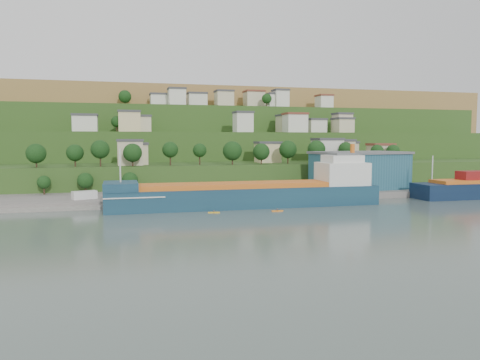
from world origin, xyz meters
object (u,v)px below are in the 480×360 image
object	(u,v)px
warehouse	(359,170)
caravan	(84,196)
cargo_ship_near	(254,195)
kayak_orange	(277,210)

from	to	relation	value
warehouse	caravan	bearing A→B (deg)	176.44
cargo_ship_near	warehouse	size ratio (longest dim) A/B	2.32
cargo_ship_near	kayak_orange	bearing A→B (deg)	-72.60
kayak_orange	caravan	bearing A→B (deg)	157.04
cargo_ship_near	kayak_orange	size ratio (longest dim) A/B	24.82
caravan	cargo_ship_near	bearing A→B (deg)	-35.37
warehouse	kayak_orange	distance (m)	50.64
cargo_ship_near	caravan	xyz separation A→B (m)	(-46.63, 12.81, -0.42)
warehouse	kayak_orange	size ratio (longest dim) A/B	10.69
kayak_orange	cargo_ship_near	bearing A→B (deg)	109.22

